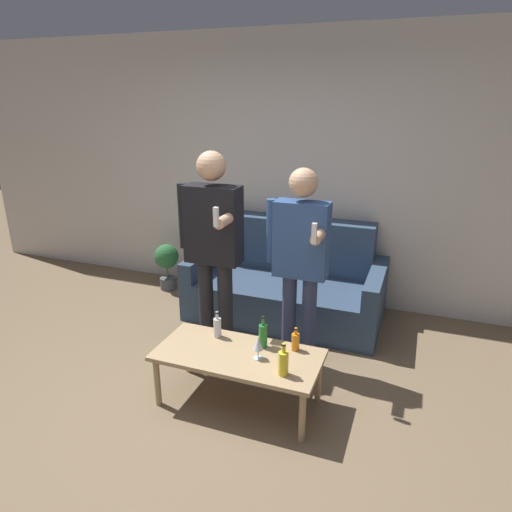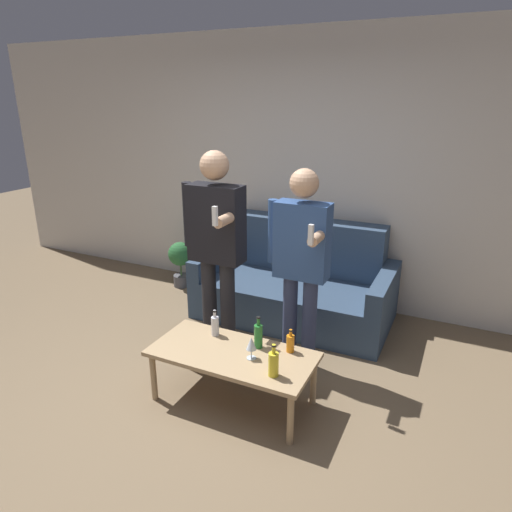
{
  "view_description": "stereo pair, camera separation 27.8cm",
  "coord_description": "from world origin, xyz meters",
  "px_view_note": "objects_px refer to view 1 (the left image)",
  "views": [
    {
      "loc": [
        1.33,
        -2.18,
        2.08
      ],
      "look_at": [
        0.21,
        0.82,
        0.95
      ],
      "focal_mm": 32.0,
      "sensor_mm": 36.0,
      "label": 1
    },
    {
      "loc": [
        1.59,
        -2.07,
        2.08
      ],
      "look_at": [
        0.21,
        0.82,
        0.95
      ],
      "focal_mm": 32.0,
      "sensor_mm": 36.0,
      "label": 2
    }
  ],
  "objects_px": {
    "person_standing_right": "(300,255)",
    "couch": "(288,283)",
    "coffee_table": "(238,358)",
    "person_standing_left": "(213,241)",
    "bottle_orange": "(283,362)"
  },
  "relations": [
    {
      "from": "person_standing_left",
      "to": "coffee_table",
      "type": "bearing_deg",
      "value": -52.05
    },
    {
      "from": "coffee_table",
      "to": "person_standing_right",
      "type": "relative_size",
      "value": 0.72
    },
    {
      "from": "bottle_orange",
      "to": "person_standing_left",
      "type": "bearing_deg",
      "value": 139.08
    },
    {
      "from": "coffee_table",
      "to": "bottle_orange",
      "type": "xyz_separation_m",
      "value": [
        0.37,
        -0.13,
        0.13
      ]
    },
    {
      "from": "bottle_orange",
      "to": "person_standing_right",
      "type": "bearing_deg",
      "value": 98.61
    },
    {
      "from": "coffee_table",
      "to": "person_standing_left",
      "type": "height_order",
      "value": "person_standing_left"
    },
    {
      "from": "coffee_table",
      "to": "person_standing_left",
      "type": "xyz_separation_m",
      "value": [
        -0.45,
        0.57,
        0.64
      ]
    },
    {
      "from": "couch",
      "to": "person_standing_right",
      "type": "distance_m",
      "value": 1.13
    },
    {
      "from": "coffee_table",
      "to": "person_standing_left",
      "type": "distance_m",
      "value": 0.97
    },
    {
      "from": "bottle_orange",
      "to": "person_standing_left",
      "type": "xyz_separation_m",
      "value": [
        -0.81,
        0.71,
        0.51
      ]
    },
    {
      "from": "bottle_orange",
      "to": "person_standing_left",
      "type": "height_order",
      "value": "person_standing_left"
    },
    {
      "from": "coffee_table",
      "to": "person_standing_left",
      "type": "relative_size",
      "value": 0.68
    },
    {
      "from": "person_standing_right",
      "to": "couch",
      "type": "bearing_deg",
      "value": 111.48
    },
    {
      "from": "bottle_orange",
      "to": "person_standing_right",
      "type": "height_order",
      "value": "person_standing_right"
    },
    {
      "from": "coffee_table",
      "to": "person_standing_right",
      "type": "distance_m",
      "value": 0.9
    }
  ]
}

